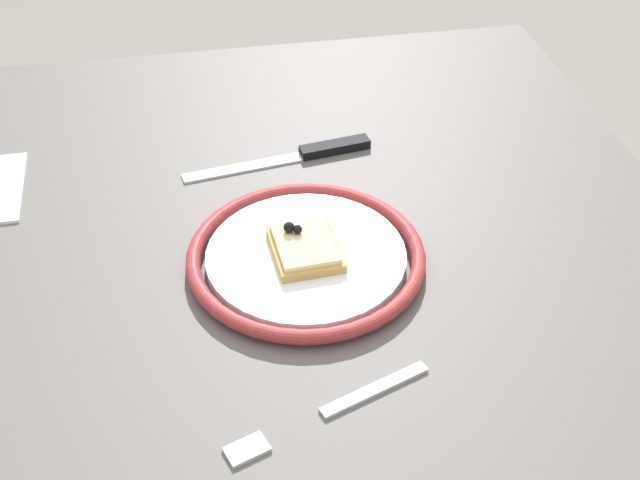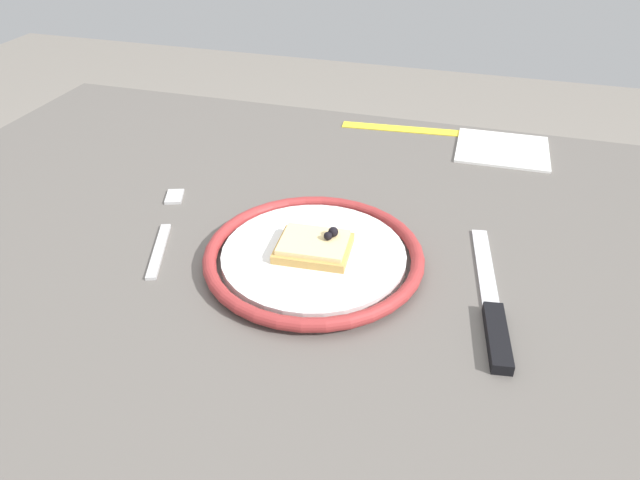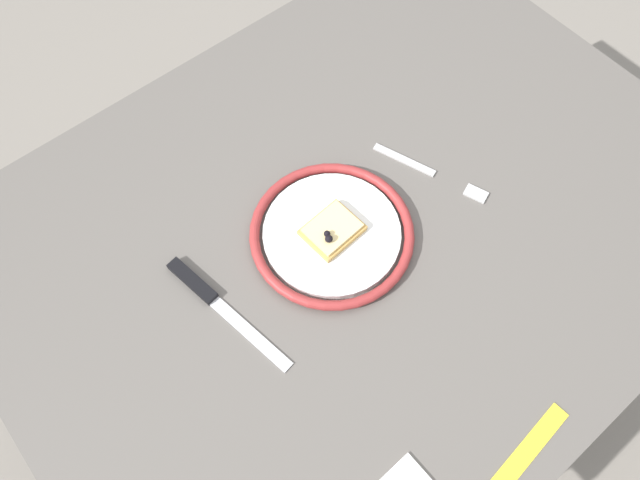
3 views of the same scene
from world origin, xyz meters
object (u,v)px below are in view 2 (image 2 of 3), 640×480
plate (314,256)px  knife (493,315)px  dining_table (275,307)px  measuring_tape (425,131)px  pizza_slice_near (314,246)px  fork (165,228)px  napkin (502,149)px

plate → knife: plate is taller
dining_table → plate: bearing=-6.6°
dining_table → measuring_tape: 0.43m
measuring_tape → knife: bearing=-78.7°
plate → pizza_slice_near: (0.00, 0.00, 0.01)m
knife → measuring_tape: (-0.13, 0.45, -0.00)m
pizza_slice_near → fork: size_ratio=0.45×
dining_table → napkin: napkin is taller
napkin → dining_table: bearing=-124.6°
pizza_slice_near → dining_table: bearing=174.4°
dining_table → knife: knife is taller
dining_table → measuring_tape: bearing=73.0°
dining_table → plate: (0.05, -0.01, 0.10)m
pizza_slice_near → fork: pizza_slice_near is taller
measuring_tape → dining_table: bearing=-112.1°
knife → napkin: (-0.01, 0.41, -0.00)m
plate → pizza_slice_near: size_ratio=2.90×
dining_table → fork: bearing=177.0°
pizza_slice_near → knife: bearing=-11.4°
dining_table → napkin: bearing=55.4°
pizza_slice_near → napkin: pizza_slice_near is taller
plate → napkin: plate is taller
pizza_slice_near → napkin: (0.20, 0.37, -0.02)m
pizza_slice_near → measuring_tape: 0.42m
measuring_tape → pizza_slice_near: bearing=-104.8°
dining_table → plate: 0.11m
pizza_slice_near → fork: 0.20m
measuring_tape → napkin: 0.13m
knife → pizza_slice_near: bearing=168.6°
plate → napkin: 0.42m
plate → measuring_tape: plate is taller
dining_table → pizza_slice_near: bearing=-5.6°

